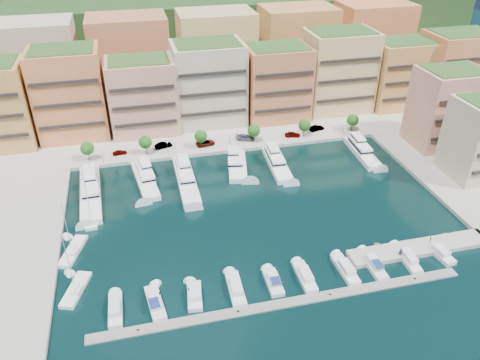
# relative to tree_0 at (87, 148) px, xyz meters

# --- Properties ---
(ground) EXTENTS (400.00, 400.00, 0.00)m
(ground) POSITION_rel_tree_0_xyz_m (40.00, -33.50, -4.74)
(ground) COLOR black
(ground) RESTS_ON ground
(north_quay) EXTENTS (220.00, 64.00, 2.00)m
(north_quay) POSITION_rel_tree_0_xyz_m (40.00, 28.50, -4.74)
(north_quay) COLOR #9E998E
(north_quay) RESTS_ON ground
(hillside) EXTENTS (240.00, 40.00, 58.00)m
(hillside) POSITION_rel_tree_0_xyz_m (40.00, 76.50, -4.74)
(hillside) COLOR #1A3515
(hillside) RESTS_ON ground
(south_pontoon) EXTENTS (72.00, 2.20, 0.35)m
(south_pontoon) POSITION_rel_tree_0_xyz_m (37.00, -63.50, -4.74)
(south_pontoon) COLOR gray
(south_pontoon) RESTS_ON ground
(finger_pier) EXTENTS (32.00, 5.00, 2.00)m
(finger_pier) POSITION_rel_tree_0_xyz_m (70.00, -55.50, -4.74)
(finger_pier) COLOR #9E998E
(finger_pier) RESTS_ON ground
(apartment_1) EXTENTS (20.00, 16.50, 26.80)m
(apartment_1) POSITION_rel_tree_0_xyz_m (-4.00, 18.49, 9.57)
(apartment_1) COLOR #DA7F48
(apartment_1) RESTS_ON north_quay
(apartment_2) EXTENTS (20.00, 15.50, 22.80)m
(apartment_2) POSITION_rel_tree_0_xyz_m (17.00, 16.49, 7.57)
(apartment_2) COLOR #E29F7E
(apartment_2) RESTS_ON north_quay
(apartment_3) EXTENTS (22.00, 16.50, 25.80)m
(apartment_3) POSITION_rel_tree_0_xyz_m (38.00, 18.49, 9.07)
(apartment_3) COLOR beige
(apartment_3) RESTS_ON north_quay
(apartment_4) EXTENTS (20.00, 15.50, 23.80)m
(apartment_4) POSITION_rel_tree_0_xyz_m (60.00, 16.49, 8.07)
(apartment_4) COLOR #C17148
(apartment_4) RESTS_ON north_quay
(apartment_5) EXTENTS (22.00, 16.50, 26.80)m
(apartment_5) POSITION_rel_tree_0_xyz_m (82.00, 18.49, 9.57)
(apartment_5) COLOR tan
(apartment_5) RESTS_ON north_quay
(apartment_6) EXTENTS (20.00, 15.50, 22.80)m
(apartment_6) POSITION_rel_tree_0_xyz_m (104.00, 16.49, 7.57)
(apartment_6) COLOR #C78949
(apartment_6) RESTS_ON north_quay
(apartment_7) EXTENTS (22.00, 16.50, 24.80)m
(apartment_7) POSITION_rel_tree_0_xyz_m (124.00, 14.49, 8.57)
(apartment_7) COLOR #DA7F48
(apartment_7) RESTS_ON north_quay
(apartment_east_a) EXTENTS (18.00, 14.50, 22.80)m
(apartment_east_a) POSITION_rel_tree_0_xyz_m (102.00, -13.51, 7.57)
(apartment_east_a) COLOR #E29F7E
(apartment_east_a) RESTS_ON east_quay
(backblock_0) EXTENTS (26.00, 18.00, 30.00)m
(backblock_0) POSITION_rel_tree_0_xyz_m (-15.00, 40.50, 11.26)
(backblock_0) COLOR beige
(backblock_0) RESTS_ON north_quay
(backblock_1) EXTENTS (26.00, 18.00, 30.00)m
(backblock_1) POSITION_rel_tree_0_xyz_m (15.00, 40.50, 11.26)
(backblock_1) COLOR #C17148
(backblock_1) RESTS_ON north_quay
(backblock_2) EXTENTS (26.00, 18.00, 30.00)m
(backblock_2) POSITION_rel_tree_0_xyz_m (45.00, 40.50, 11.26)
(backblock_2) COLOR tan
(backblock_2) RESTS_ON north_quay
(backblock_3) EXTENTS (26.00, 18.00, 30.00)m
(backblock_3) POSITION_rel_tree_0_xyz_m (75.00, 40.50, 11.26)
(backblock_3) COLOR #C78949
(backblock_3) RESTS_ON north_quay
(backblock_4) EXTENTS (26.00, 18.00, 30.00)m
(backblock_4) POSITION_rel_tree_0_xyz_m (105.00, 40.50, 11.26)
(backblock_4) COLOR #DA7F48
(backblock_4) RESTS_ON north_quay
(tree_0) EXTENTS (3.80, 3.80, 5.65)m
(tree_0) POSITION_rel_tree_0_xyz_m (0.00, 0.00, 0.00)
(tree_0) COLOR #473323
(tree_0) RESTS_ON north_quay
(tree_1) EXTENTS (3.80, 3.80, 5.65)m
(tree_1) POSITION_rel_tree_0_xyz_m (16.00, 0.00, 0.00)
(tree_1) COLOR #473323
(tree_1) RESTS_ON north_quay
(tree_2) EXTENTS (3.80, 3.80, 5.65)m
(tree_2) POSITION_rel_tree_0_xyz_m (32.00, 0.00, 0.00)
(tree_2) COLOR #473323
(tree_2) RESTS_ON north_quay
(tree_3) EXTENTS (3.80, 3.80, 5.65)m
(tree_3) POSITION_rel_tree_0_xyz_m (48.00, 0.00, 0.00)
(tree_3) COLOR #473323
(tree_3) RESTS_ON north_quay
(tree_4) EXTENTS (3.80, 3.80, 5.65)m
(tree_4) POSITION_rel_tree_0_xyz_m (64.00, 0.00, 0.00)
(tree_4) COLOR #473323
(tree_4) RESTS_ON north_quay
(tree_5) EXTENTS (3.80, 3.80, 5.65)m
(tree_5) POSITION_rel_tree_0_xyz_m (80.00, 0.00, 0.00)
(tree_5) COLOR #473323
(tree_5) RESTS_ON north_quay
(lamppost_0) EXTENTS (0.30, 0.30, 4.20)m
(lamppost_0) POSITION_rel_tree_0_xyz_m (4.00, -2.30, -0.92)
(lamppost_0) COLOR black
(lamppost_0) RESTS_ON north_quay
(lamppost_1) EXTENTS (0.30, 0.30, 4.20)m
(lamppost_1) POSITION_rel_tree_0_xyz_m (22.00, -2.30, -0.92)
(lamppost_1) COLOR black
(lamppost_1) RESTS_ON north_quay
(lamppost_2) EXTENTS (0.30, 0.30, 4.20)m
(lamppost_2) POSITION_rel_tree_0_xyz_m (40.00, -2.30, -0.92)
(lamppost_2) COLOR black
(lamppost_2) RESTS_ON north_quay
(lamppost_3) EXTENTS (0.30, 0.30, 4.20)m
(lamppost_3) POSITION_rel_tree_0_xyz_m (58.00, -2.30, -0.92)
(lamppost_3) COLOR black
(lamppost_3) RESTS_ON north_quay
(lamppost_4) EXTENTS (0.30, 0.30, 4.20)m
(lamppost_4) POSITION_rel_tree_0_xyz_m (76.00, -2.30, -0.92)
(lamppost_4) COLOR black
(lamppost_4) RESTS_ON north_quay
(yacht_0) EXTENTS (6.06, 25.97, 7.30)m
(yacht_0) POSITION_rel_tree_0_xyz_m (0.75, -16.31, -3.53)
(yacht_0) COLOR white
(yacht_0) RESTS_ON ground
(yacht_1) EXTENTS (6.72, 19.93, 7.30)m
(yacht_1) POSITION_rel_tree_0_xyz_m (14.59, -13.50, -3.65)
(yacht_1) COLOR white
(yacht_1) RESTS_ON ground
(yacht_2) EXTENTS (4.60, 24.32, 7.30)m
(yacht_2) POSITION_rel_tree_0_xyz_m (25.09, -15.63, -3.53)
(yacht_2) COLOR white
(yacht_2) RESTS_ON ground
(yacht_3) EXTENTS (7.83, 16.81, 7.30)m
(yacht_3) POSITION_rel_tree_0_xyz_m (39.95, -11.91, -3.53)
(yacht_3) COLOR white
(yacht_3) RESTS_ON ground
(yacht_4) EXTENTS (5.71, 19.82, 7.30)m
(yacht_4) POSITION_rel_tree_0_xyz_m (50.93, -13.52, -3.65)
(yacht_4) COLOR white
(yacht_4) RESTS_ON ground
(yacht_6) EXTENTS (5.32, 18.75, 7.30)m
(yacht_6) POSITION_rel_tree_0_xyz_m (77.11, -12.99, -3.53)
(yacht_6) COLOR white
(yacht_6) RESTS_ON ground
(cruiser_0) EXTENTS (2.58, 8.39, 2.55)m
(cruiser_0) POSITION_rel_tree_0_xyz_m (6.26, -58.09, -4.20)
(cruiser_0) COLOR white
(cruiser_0) RESTS_ON ground
(cruiser_1) EXTENTS (3.61, 9.09, 2.66)m
(cruiser_1) POSITION_rel_tree_0_xyz_m (13.49, -58.12, -4.17)
(cruiser_1) COLOR white
(cruiser_1) RESTS_ON ground
(cruiser_2) EXTENTS (3.49, 7.54, 2.55)m
(cruiser_2) POSITION_rel_tree_0_xyz_m (20.87, -58.08, -4.20)
(cruiser_2) COLOR white
(cruiser_2) RESTS_ON ground
(cruiser_3) EXTENTS (2.97, 9.25, 2.55)m
(cruiser_3) POSITION_rel_tree_0_xyz_m (28.81, -58.10, -4.20)
(cruiser_3) COLOR white
(cruiser_3) RESTS_ON ground
(cruiser_4) EXTENTS (2.79, 7.34, 2.66)m
(cruiser_4) POSITION_rel_tree_0_xyz_m (36.38, -58.10, -4.17)
(cruiser_4) COLOR white
(cruiser_4) RESTS_ON ground
(cruiser_5) EXTENTS (2.65, 8.68, 2.55)m
(cruiser_5) POSITION_rel_tree_0_xyz_m (42.93, -58.09, -4.20)
(cruiser_5) COLOR white
(cruiser_5) RESTS_ON ground
(cruiser_6) EXTENTS (2.78, 8.91, 2.55)m
(cruiser_6) POSITION_rel_tree_0_xyz_m (51.63, -58.10, -4.20)
(cruiser_6) COLOR white
(cruiser_6) RESTS_ON ground
(cruiser_7) EXTENTS (2.49, 9.14, 2.66)m
(cruiser_7) POSITION_rel_tree_0_xyz_m (57.69, -58.12, -4.17)
(cruiser_7) COLOR white
(cruiser_7) RESTS_ON ground
(cruiser_8) EXTENTS (2.95, 9.19, 2.55)m
(cruiser_8) POSITION_rel_tree_0_xyz_m (65.56, -58.10, -4.20)
(cruiser_8) COLOR white
(cruiser_8) RESTS_ON ground
(cruiser_9) EXTENTS (3.50, 7.86, 2.55)m
(cruiser_9) POSITION_rel_tree_0_xyz_m (73.07, -58.08, -4.20)
(cruiser_9) COLOR white
(cruiser_9) RESTS_ON ground
(sailboat_0) EXTENTS (5.78, 9.82, 13.20)m
(sailboat_0) POSITION_rel_tree_0_xyz_m (-1.08, -50.97, -4.43)
(sailboat_0) COLOR white
(sailboat_0) RESTS_ON ground
(sailboat_1) EXTENTS (5.93, 10.59, 13.20)m
(sailboat_1) POSITION_rel_tree_0_xyz_m (-2.30, -39.09, -4.44)
(sailboat_1) COLOR white
(sailboat_1) RESTS_ON ground
(sailboat_2) EXTENTS (3.01, 9.56, 13.20)m
(sailboat_2) POSITION_rel_tree_0_xyz_m (1.11, -27.43, -4.43)
(sailboat_2) COLOR white
(sailboat_2) RESTS_ON ground
(tender_1) EXTENTS (1.71, 1.56, 0.76)m
(tender_1) POSITION_rel_tree_0_xyz_m (61.80, -51.96, -4.36)
(tender_1) COLOR beige
(tender_1) RESTS_ON ground
(tender_3) EXTENTS (1.81, 1.67, 0.80)m
(tender_3) POSITION_rel_tree_0_xyz_m (78.43, -52.50, -4.34)
(tender_3) COLOR #C0BF93
(tender_3) RESTS_ON ground
(car_0) EXTENTS (4.21, 2.08, 1.38)m
(car_0) POSITION_rel_tree_0_xyz_m (8.47, 1.48, -3.05)
(car_0) COLOR gray
(car_0) RESTS_ON north_quay
(car_1) EXTENTS (5.40, 3.05, 1.68)m
(car_1) POSITION_rel_tree_0_xyz_m (21.13, 2.67, -2.90)
(car_1) COLOR gray
(car_1) RESTS_ON north_quay
(car_2) EXTENTS (6.16, 3.62, 1.61)m
(car_2) POSITION_rel_tree_0_xyz_m (33.48, 1.33, -2.94)
(car_2) COLOR gray
(car_2) RESTS_ON north_quay
(car_3) EXTENTS (6.36, 4.41, 1.71)m
(car_3) POSITION_rel_tree_0_xyz_m (46.01, 1.82, -2.89)
(car_3) COLOR gray
(car_3) RESTS_ON north_quay
(car_4) EXTENTS (5.03, 2.89, 1.61)m
(car_4) POSITION_rel_tree_0_xyz_m (60.57, 0.59, -2.94)
(car_4) COLOR gray
(car_4) RESTS_ON north_quay
(car_5) EXTENTS (5.27, 2.81, 1.65)m
(car_5) POSITION_rel_tree_0_xyz_m (69.41, 2.97, -2.92)
(car_5) COLOR gray
(car_5) RESTS_ON north_quay
(person_0) EXTENTS (0.80, 0.79, 1.87)m
(person_0) POSITION_rel_tree_0_xyz_m (64.21, -57.12, -2.81)
(person_0) COLOR #212943
(person_0) RESTS_ON finger_pier
(person_1) EXTENTS (0.93, 0.93, 1.52)m
(person_1) POSITION_rel_tree_0_xyz_m (72.80, -54.55, -2.98)
(person_1) COLOR brown
(person_1) RESTS_ON finger_pier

